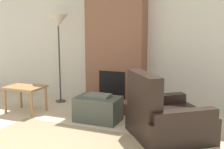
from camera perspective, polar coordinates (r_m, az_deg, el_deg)
wall_back at (r=5.68m, az=1.70°, el=6.95°), size 7.03×0.06×2.60m
fireplace at (r=5.45m, az=0.74°, el=6.07°), size 1.14×0.71×2.60m
ottoman at (r=4.77m, az=-2.85°, el=-6.91°), size 0.74×0.48×0.46m
armchair at (r=4.13m, az=10.44°, el=-8.94°), size 1.41×1.40×0.96m
side_table at (r=5.42m, az=-17.20°, el=-3.01°), size 0.67×0.50×0.49m
floor_lamp_left at (r=5.88m, az=-10.88°, el=10.12°), size 0.39×0.39×1.82m
area_rug at (r=3.91m, az=-11.08°, el=-14.28°), size 2.32×1.58×0.01m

